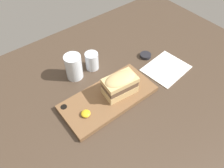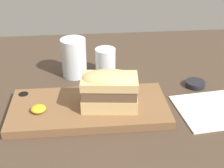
{
  "view_description": "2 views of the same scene",
  "coord_description": "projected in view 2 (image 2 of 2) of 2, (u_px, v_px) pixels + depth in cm",
  "views": [
    {
      "loc": [
        -33.74,
        -41.8,
        73.89
      ],
      "look_at": [
        1.77,
        3.38,
        8.87
      ],
      "focal_mm": 35.0,
      "sensor_mm": 36.0,
      "label": 1
    },
    {
      "loc": [
        -1.29,
        -62.44,
        46.98
      ],
      "look_at": [
        4.87,
        2.44,
        9.62
      ],
      "focal_mm": 50.0,
      "sensor_mm": 36.0,
      "label": 2
    }
  ],
  "objects": [
    {
      "name": "water_glass",
      "position": [
        74.0,
        60.0,
        0.93
      ],
      "size": [
        7.37,
        7.37,
        11.64
      ],
      "color": "silver",
      "rests_on": "dining_table"
    },
    {
      "name": "wine_glass",
      "position": [
        105.0,
        62.0,
        0.94
      ],
      "size": [
        6.08,
        6.08,
        8.28
      ],
      "color": "silver",
      "rests_on": "dining_table"
    },
    {
      "name": "serving_board",
      "position": [
        89.0,
        108.0,
        0.78
      ],
      "size": [
        39.15,
        18.39,
        2.11
      ],
      "color": "brown",
      "rests_on": "dining_table"
    },
    {
      "name": "dining_table",
      "position": [
        93.0,
        120.0,
        0.77
      ],
      "size": [
        162.88,
        114.3,
        2.0
      ],
      "color": "#423326",
      "rests_on": "ground"
    },
    {
      "name": "mustard_dollop",
      "position": [
        38.0,
        109.0,
        0.74
      ],
      "size": [
        3.63,
        3.63,
        1.45
      ],
      "color": "gold",
      "rests_on": "serving_board"
    },
    {
      "name": "napkin",
      "position": [
        217.0,
        110.0,
        0.79
      ],
      "size": [
        21.21,
        18.07,
        0.4
      ],
      "rotation": [
        0.0,
        0.0,
        0.11
      ],
      "color": "white",
      "rests_on": "dining_table"
    },
    {
      "name": "sandwich",
      "position": [
        110.0,
        88.0,
        0.74
      ],
      "size": [
        14.1,
        9.16,
        9.36
      ],
      "rotation": [
        0.0,
        0.0,
        -0.11
      ],
      "color": "tan",
      "rests_on": "serving_board"
    },
    {
      "name": "condiment_dish",
      "position": [
        195.0,
        84.0,
        0.89
      ],
      "size": [
        5.48,
        5.48,
        1.54
      ],
      "color": "black",
      "rests_on": "dining_table"
    }
  ]
}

